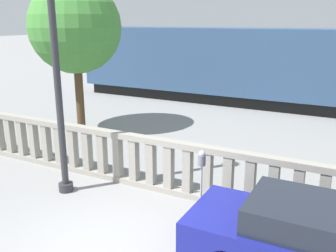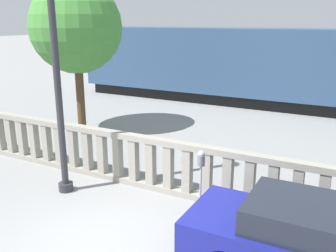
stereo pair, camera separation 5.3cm
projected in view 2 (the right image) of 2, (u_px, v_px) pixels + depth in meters
ground_plane at (100, 250)px, 6.71m from camera, size 160.00×160.00×0.00m
balustrade at (169, 167)px, 8.77m from camera, size 17.33×0.24×1.32m
lamppost at (52, 16)px, 7.95m from camera, size 0.43×0.43×6.87m
parking_meter at (201, 166)px, 7.42m from camera, size 0.15×0.15×1.51m
parked_car at (324, 247)px, 5.75m from camera, size 4.42×1.64×1.28m
train_near at (313, 68)px, 16.67m from camera, size 22.86×2.94×4.21m
tree_left at (76, 28)px, 13.07m from camera, size 3.24×3.24×5.36m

